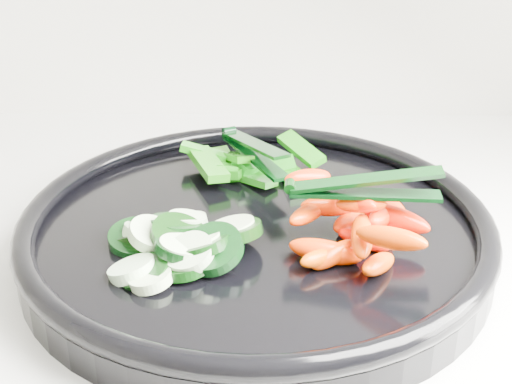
{
  "coord_description": "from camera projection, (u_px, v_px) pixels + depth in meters",
  "views": [
    {
      "loc": [
        -0.42,
        1.18,
        1.23
      ],
      "look_at": [
        -0.43,
        1.68,
        0.99
      ],
      "focal_mm": 50.0,
      "sensor_mm": 36.0,
      "label": 1
    }
  ],
  "objects": [
    {
      "name": "tong_carrot",
      "position": [
        360.0,
        187.0,
        0.52
      ],
      "size": [
        0.11,
        0.02,
        0.02
      ],
      "color": "black",
      "rests_on": "carrot_pile"
    },
    {
      "name": "pepper_pile",
      "position": [
        247.0,
        165.0,
        0.65
      ],
      "size": [
        0.14,
        0.1,
        0.04
      ],
      "color": "#17730A",
      "rests_on": "veggie_tray"
    },
    {
      "name": "cucumber_pile",
      "position": [
        174.0,
        240.0,
        0.53
      ],
      "size": [
        0.13,
        0.12,
        0.04
      ],
      "color": "black",
      "rests_on": "veggie_tray"
    },
    {
      "name": "carrot_pile",
      "position": [
        357.0,
        224.0,
        0.53
      ],
      "size": [
        0.12,
        0.14,
        0.05
      ],
      "color": "#F35F00",
      "rests_on": "veggie_tray"
    },
    {
      "name": "tong_pepper",
      "position": [
        252.0,
        149.0,
        0.64
      ],
      "size": [
        0.06,
        0.11,
        0.02
      ],
      "color": "black",
      "rests_on": "pepper_pile"
    },
    {
      "name": "veggie_tray",
      "position": [
        256.0,
        231.0,
        0.57
      ],
      "size": [
        0.49,
        0.49,
        0.04
      ],
      "color": "black",
      "rests_on": "counter"
    }
  ]
}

